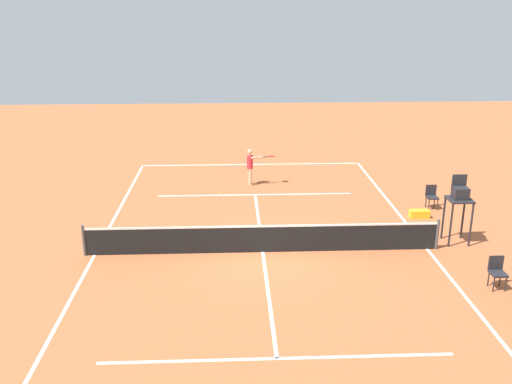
# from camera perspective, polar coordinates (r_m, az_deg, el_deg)

# --- Properties ---
(ground_plane) EXTENTS (60.00, 60.00, 0.00)m
(ground_plane) POSITION_cam_1_polar(r_m,az_deg,el_deg) (18.98, 0.69, -6.10)
(ground_plane) COLOR #AD5933
(court_lines) EXTENTS (11.29, 21.88, 0.01)m
(court_lines) POSITION_cam_1_polar(r_m,az_deg,el_deg) (18.97, 0.69, -6.09)
(court_lines) COLOR white
(court_lines) RESTS_ON ground
(tennis_net) EXTENTS (11.89, 0.10, 1.07)m
(tennis_net) POSITION_cam_1_polar(r_m,az_deg,el_deg) (18.78, 0.70, -4.73)
(tennis_net) COLOR #4C4C51
(tennis_net) RESTS_ON ground
(player_serving) EXTENTS (1.31, 0.45, 1.68)m
(player_serving) POSITION_cam_1_polar(r_m,az_deg,el_deg) (25.63, -0.50, 2.87)
(player_serving) COLOR #D8A884
(player_serving) RESTS_ON ground
(tennis_ball) EXTENTS (0.07, 0.07, 0.07)m
(tennis_ball) POSITION_cam_1_polar(r_m,az_deg,el_deg) (24.68, -3.56, -0.12)
(tennis_ball) COLOR #CCE033
(tennis_ball) RESTS_ON ground
(umpire_chair) EXTENTS (0.80, 0.80, 2.41)m
(umpire_chair) POSITION_cam_1_polar(r_m,az_deg,el_deg) (20.39, 19.92, -0.63)
(umpire_chair) COLOR #232328
(umpire_chair) RESTS_ON ground
(courtside_chair_near) EXTENTS (0.44, 0.46, 0.95)m
(courtside_chair_near) POSITION_cam_1_polar(r_m,az_deg,el_deg) (17.94, 23.25, -7.35)
(courtside_chair_near) COLOR #262626
(courtside_chair_near) RESTS_ON ground
(courtside_chair_mid) EXTENTS (0.44, 0.46, 0.95)m
(courtside_chair_mid) POSITION_cam_1_polar(r_m,az_deg,el_deg) (23.88, 17.37, -0.34)
(courtside_chair_mid) COLOR #262626
(courtside_chair_mid) RESTS_ON ground
(equipment_bag) EXTENTS (0.76, 0.32, 0.30)m
(equipment_bag) POSITION_cam_1_polar(r_m,az_deg,el_deg) (22.81, 16.23, -2.13)
(equipment_bag) COLOR yellow
(equipment_bag) RESTS_ON ground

